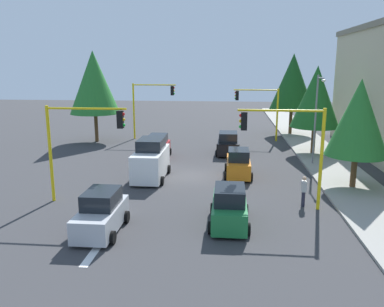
{
  "coord_description": "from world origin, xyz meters",
  "views": [
    {
      "loc": [
        26.9,
        2.55,
        7.69
      ],
      "look_at": [
        -1.92,
        -0.16,
        1.2
      ],
      "focal_mm": 36.81,
      "sensor_mm": 36.0,
      "label": 1
    }
  ],
  "objects_px": {
    "delivery_van_white": "(151,160)",
    "car_green": "(229,207)",
    "traffic_signal_near_left": "(288,138)",
    "traffic_signal_far_left": "(259,104)",
    "car_orange": "(238,164)",
    "traffic_signal_near_right": "(80,135)",
    "street_lamp_curbside": "(317,111)",
    "car_black": "(228,144)",
    "car_red": "(158,147)",
    "tree_roadside_far": "(293,82)",
    "pedestrian_crossing": "(304,190)",
    "traffic_signal_far_right": "(150,100)",
    "tree_roadside_near": "(359,118)",
    "tree_opposite_side": "(94,82)",
    "car_silver": "(101,214)",
    "tree_roadside_mid": "(316,97)"
  },
  "relations": [
    {
      "from": "car_black",
      "to": "traffic_signal_near_left",
      "type": "bearing_deg",
      "value": 13.17
    },
    {
      "from": "tree_roadside_mid",
      "to": "pedestrian_crossing",
      "type": "bearing_deg",
      "value": -13.37
    },
    {
      "from": "tree_opposite_side",
      "to": "pedestrian_crossing",
      "type": "relative_size",
      "value": 5.39
    },
    {
      "from": "traffic_signal_far_right",
      "to": "tree_roadside_near",
      "type": "distance_m",
      "value": 22.79
    },
    {
      "from": "traffic_signal_far_right",
      "to": "car_black",
      "type": "height_order",
      "value": "traffic_signal_far_right"
    },
    {
      "from": "traffic_signal_far_right",
      "to": "pedestrian_crossing",
      "type": "height_order",
      "value": "traffic_signal_far_right"
    },
    {
      "from": "tree_roadside_near",
      "to": "car_green",
      "type": "height_order",
      "value": "tree_roadside_near"
    },
    {
      "from": "traffic_signal_near_left",
      "to": "car_red",
      "type": "distance_m",
      "value": 14.93
    },
    {
      "from": "traffic_signal_far_right",
      "to": "street_lamp_curbside",
      "type": "bearing_deg",
      "value": 55.16
    },
    {
      "from": "tree_roadside_mid",
      "to": "car_red",
      "type": "height_order",
      "value": "tree_roadside_mid"
    },
    {
      "from": "tree_opposite_side",
      "to": "car_black",
      "type": "distance_m",
      "value": 15.17
    },
    {
      "from": "traffic_signal_near_right",
      "to": "tree_roadside_mid",
      "type": "height_order",
      "value": "tree_roadside_mid"
    },
    {
      "from": "traffic_signal_near_right",
      "to": "car_green",
      "type": "height_order",
      "value": "traffic_signal_near_right"
    },
    {
      "from": "street_lamp_curbside",
      "to": "delivery_van_white",
      "type": "relative_size",
      "value": 1.46
    },
    {
      "from": "traffic_signal_near_left",
      "to": "traffic_signal_far_left",
      "type": "bearing_deg",
      "value": -179.94
    },
    {
      "from": "traffic_signal_near_left",
      "to": "tree_opposite_side",
      "type": "relative_size",
      "value": 0.6
    },
    {
      "from": "car_green",
      "to": "tree_roadside_near",
      "type": "bearing_deg",
      "value": 130.01
    },
    {
      "from": "tree_opposite_side",
      "to": "car_red",
      "type": "distance_m",
      "value": 11.25
    },
    {
      "from": "tree_roadside_mid",
      "to": "tree_roadside_far",
      "type": "relative_size",
      "value": 0.86
    },
    {
      "from": "street_lamp_curbside",
      "to": "car_green",
      "type": "xyz_separation_m",
      "value": [
        12.19,
        -6.53,
        -3.45
      ]
    },
    {
      "from": "traffic_signal_near_left",
      "to": "traffic_signal_far_right",
      "type": "bearing_deg",
      "value": -150.31
    },
    {
      "from": "traffic_signal_near_left",
      "to": "delivery_van_white",
      "type": "bearing_deg",
      "value": -121.31
    },
    {
      "from": "traffic_signal_far_right",
      "to": "tree_roadside_near",
      "type": "xyz_separation_m",
      "value": [
        16.0,
        16.23,
        0.4
      ]
    },
    {
      "from": "delivery_van_white",
      "to": "car_green",
      "type": "height_order",
      "value": "delivery_van_white"
    },
    {
      "from": "street_lamp_curbside",
      "to": "tree_roadside_far",
      "type": "distance_m",
      "value": 14.48
    },
    {
      "from": "car_black",
      "to": "tree_roadside_near",
      "type": "bearing_deg",
      "value": 40.18
    },
    {
      "from": "car_red",
      "to": "pedestrian_crossing",
      "type": "height_order",
      "value": "car_red"
    },
    {
      "from": "traffic_signal_far_right",
      "to": "tree_roadside_mid",
      "type": "height_order",
      "value": "tree_roadside_mid"
    },
    {
      "from": "traffic_signal_far_left",
      "to": "delivery_van_white",
      "type": "distance_m",
      "value": 17.28
    },
    {
      "from": "car_orange",
      "to": "car_green",
      "type": "distance_m",
      "value": 8.85
    },
    {
      "from": "tree_opposite_side",
      "to": "pedestrian_crossing",
      "type": "distance_m",
      "value": 25.49
    },
    {
      "from": "tree_roadside_near",
      "to": "car_orange",
      "type": "xyz_separation_m",
      "value": [
        -2.25,
        -7.21,
        -3.65
      ]
    },
    {
      "from": "tree_roadside_far",
      "to": "car_green",
      "type": "relative_size",
      "value": 2.24
    },
    {
      "from": "tree_roadside_far",
      "to": "pedestrian_crossing",
      "type": "bearing_deg",
      "value": -6.59
    },
    {
      "from": "traffic_signal_far_right",
      "to": "tree_roadside_mid",
      "type": "xyz_separation_m",
      "value": [
        6.0,
        15.73,
        0.91
      ]
    },
    {
      "from": "traffic_signal_near_right",
      "to": "street_lamp_curbside",
      "type": "height_order",
      "value": "street_lamp_curbside"
    },
    {
      "from": "pedestrian_crossing",
      "to": "car_orange",
      "type": "bearing_deg",
      "value": -148.82
    },
    {
      "from": "car_orange",
      "to": "tree_roadside_far",
      "type": "bearing_deg",
      "value": 160.71
    },
    {
      "from": "tree_roadside_near",
      "to": "car_green",
      "type": "relative_size",
      "value": 1.72
    },
    {
      "from": "street_lamp_curbside",
      "to": "car_silver",
      "type": "distance_m",
      "value": 18.81
    },
    {
      "from": "car_green",
      "to": "pedestrian_crossing",
      "type": "distance_m",
      "value": 5.12
    },
    {
      "from": "car_black",
      "to": "car_red",
      "type": "bearing_deg",
      "value": -71.48
    },
    {
      "from": "tree_opposite_side",
      "to": "pedestrian_crossing",
      "type": "xyz_separation_m",
      "value": [
        17.53,
        17.78,
        -5.12
      ]
    },
    {
      "from": "street_lamp_curbside",
      "to": "pedestrian_crossing",
      "type": "bearing_deg",
      "value": -14.81
    },
    {
      "from": "delivery_van_white",
      "to": "car_green",
      "type": "distance_m",
      "value": 9.42
    },
    {
      "from": "traffic_signal_near_right",
      "to": "tree_opposite_side",
      "type": "bearing_deg",
      "value": -163.52
    },
    {
      "from": "traffic_signal_near_right",
      "to": "car_green",
      "type": "relative_size",
      "value": 1.38
    },
    {
      "from": "traffic_signal_far_left",
      "to": "car_green",
      "type": "xyz_separation_m",
      "value": [
        22.58,
        -2.99,
        -2.94
      ]
    },
    {
      "from": "traffic_signal_near_right",
      "to": "tree_roadside_mid",
      "type": "distance_m",
      "value": 21.05
    },
    {
      "from": "traffic_signal_far_left",
      "to": "traffic_signal_near_left",
      "type": "height_order",
      "value": "traffic_signal_near_left"
    }
  ]
}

